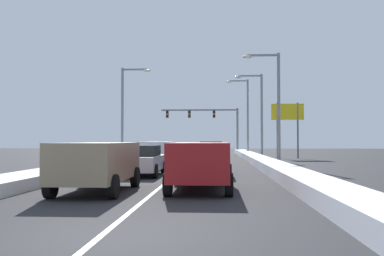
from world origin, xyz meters
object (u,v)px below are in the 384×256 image
sedan_silver_center_lane_second (142,160)px  traffic_light_gantry (210,119)px  sedan_gray_center_lane_fourth (169,152)px  roadside_sign_right (288,118)px  suv_tan_center_lane_nearest (98,162)px  street_lamp_right_near (273,98)px  suv_green_right_lane_fifth (211,148)px  suv_white_center_lane_third (158,151)px  sedan_navy_right_lane_second (210,160)px  sedan_maroon_right_lane_third (210,156)px  street_lamp_left_mid (126,105)px  street_lamp_right_mid (258,108)px  sedan_black_right_lane_fourth (211,153)px  suv_red_right_lane_nearest (200,161)px  sedan_charcoal_center_lane_fifth (181,150)px  street_lamp_right_far (245,110)px

sedan_silver_center_lane_second → traffic_light_gantry: (2.81, 37.21, 3.96)m
sedan_gray_center_lane_fourth → roadside_sign_right: roadside_sign_right is taller
suv_tan_center_lane_nearest → street_lamp_right_near: 18.28m
suv_tan_center_lane_nearest → sedan_silver_center_lane_second: 6.76m
suv_green_right_lane_fifth → suv_white_center_lane_third: size_ratio=1.00×
sedan_navy_right_lane_second → sedan_maroon_right_lane_third: (-0.14, 5.98, 0.00)m
street_lamp_right_near → roadside_sign_right: (2.99, 12.24, -0.76)m
suv_green_right_lane_fifth → street_lamp_left_mid: (-7.45, -3.53, 3.88)m
street_lamp_left_mid → street_lamp_right_near: bearing=-29.4°
suv_green_right_lane_fifth → sedan_navy_right_lane_second: bearing=-89.4°
street_lamp_right_mid → suv_tan_center_lane_nearest: bearing=-106.8°
sedan_black_right_lane_fourth → sedan_silver_center_lane_second: bearing=-104.2°
suv_green_right_lane_fifth → roadside_sign_right: size_ratio=0.89×
suv_red_right_lane_nearest → sedan_maroon_right_lane_third: bearing=89.5°
suv_tan_center_lane_nearest → suv_white_center_lane_third: size_ratio=1.00×
street_lamp_right_near → roadside_sign_right: street_lamp_right_near is taller
suv_green_right_lane_fifth → suv_tan_center_lane_nearest: (-3.50, -26.27, 0.00)m
sedan_black_right_lane_fourth → sedan_silver_center_lane_second: (-3.28, -12.98, 0.00)m
sedan_gray_center_lane_fourth → roadside_sign_right: (10.96, 7.50, 3.25)m
sedan_gray_center_lane_fourth → roadside_sign_right: bearing=34.4°
traffic_light_gantry → street_lamp_right_mid: bearing=-74.9°
suv_green_right_lane_fifth → roadside_sign_right: (7.52, 1.95, 3.00)m
sedan_black_right_lane_fourth → street_lamp_right_near: street_lamp_right_near is taller
sedan_gray_center_lane_fourth → sedan_charcoal_center_lane_fifth: bearing=87.1°
street_lamp_right_far → street_lamp_right_near: bearing=-88.1°
sedan_silver_center_lane_second → suv_white_center_lane_third: size_ratio=0.92×
sedan_maroon_right_lane_third → street_lamp_right_near: bearing=33.1°
roadside_sign_right → street_lamp_right_near: bearing=-103.7°
sedan_silver_center_lane_second → sedan_gray_center_lane_fourth: size_ratio=1.00×
sedan_navy_right_lane_second → suv_green_right_lane_fifth: size_ratio=0.92×
sedan_maroon_right_lane_third → sedan_silver_center_lane_second: same height
street_lamp_left_mid → street_lamp_right_mid: bearing=16.1°
sedan_gray_center_lane_fourth → suv_white_center_lane_third: bearing=-89.8°
sedan_black_right_lane_fourth → suv_tan_center_lane_nearest: size_ratio=0.92×
suv_red_right_lane_nearest → street_lamp_left_mid: size_ratio=0.60×
street_lamp_right_near → street_lamp_right_mid: bearing=90.7°
sedan_silver_center_lane_second → street_lamp_right_far: (7.05, 29.59, 4.57)m
sedan_navy_right_lane_second → suv_tan_center_lane_nearest: (-3.71, -7.10, 0.25)m
street_lamp_left_mid → roadside_sign_right: bearing=20.1°
sedan_maroon_right_lane_third → suv_white_center_lane_third: size_ratio=0.92×
suv_tan_center_lane_nearest → street_lamp_left_mid: bearing=99.9°
suv_red_right_lane_nearest → street_lamp_right_near: street_lamp_right_near is taller
sedan_maroon_right_lane_third → street_lamp_right_far: size_ratio=0.50×
sedan_maroon_right_lane_third → suv_green_right_lane_fifth: 13.19m
sedan_gray_center_lane_fourth → sedan_navy_right_lane_second: bearing=-75.0°
suv_tan_center_lane_nearest → sedan_black_right_lane_fourth: bearing=79.7°
street_lamp_right_near → street_lamp_right_far: size_ratio=0.88×
suv_white_center_lane_third → sedan_charcoal_center_lane_fifth: size_ratio=1.09×
suv_red_right_lane_nearest → sedan_silver_center_lane_second: 6.79m
sedan_maroon_right_lane_third → roadside_sign_right: 17.18m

